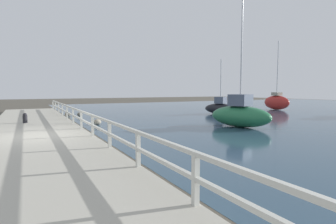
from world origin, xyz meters
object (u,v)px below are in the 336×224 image
mooring_bollard (25,118)px  sailboat_red (276,102)px  sailboat_black (220,108)px  sailboat_green (240,114)px

mooring_bollard → sailboat_red: size_ratio=0.08×
sailboat_red → sailboat_black: sailboat_red is taller
sailboat_red → sailboat_green: 15.82m
mooring_bollard → sailboat_black: bearing=3.9°
sailboat_black → sailboat_green: size_ratio=0.65×
sailboat_green → mooring_bollard: bearing=134.0°
sailboat_black → sailboat_green: 8.26m
sailboat_red → mooring_bollard: bearing=-173.1°
sailboat_red → sailboat_black: size_ratio=1.54×
mooring_bollard → sailboat_green: size_ratio=0.08×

